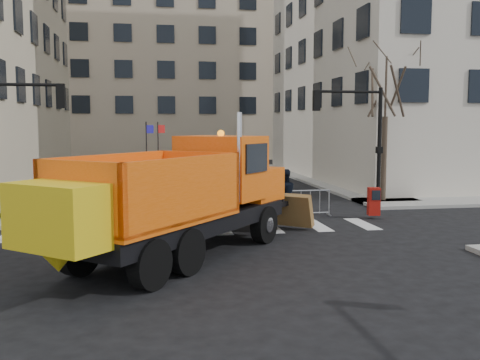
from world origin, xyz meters
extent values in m
plane|color=black|center=(0.00, 0.00, 0.00)|extent=(120.00, 120.00, 0.00)
cube|color=gray|center=(0.00, 8.50, 0.07)|extent=(64.00, 5.00, 0.15)
cube|color=#BFAA92|center=(0.00, 52.00, 12.00)|extent=(30.00, 18.00, 24.00)
cylinder|color=black|center=(8.50, 9.50, 2.70)|extent=(0.18, 0.18, 5.40)
cube|color=black|center=(-0.91, 1.50, 1.02)|extent=(6.84, 7.55, 0.48)
cylinder|color=black|center=(0.00, 4.37, 0.59)|extent=(1.04, 1.15, 1.18)
cylinder|color=black|center=(1.75, 2.93, 0.59)|extent=(1.04, 1.15, 1.18)
cylinder|color=black|center=(-2.67, 1.14, 0.59)|extent=(1.04, 1.15, 1.18)
cylinder|color=black|center=(-0.92, -0.30, 0.59)|extent=(1.04, 1.15, 1.18)
cylinder|color=black|center=(-3.56, 0.06, 0.59)|extent=(1.04, 1.15, 1.18)
cylinder|color=black|center=(-1.82, -1.38, 0.59)|extent=(1.04, 1.15, 1.18)
cube|color=#F35C0D|center=(1.29, 4.15, 1.78)|extent=(2.84, 2.77, 1.08)
cube|color=#F35C0D|center=(0.40, 3.07, 2.42)|extent=(3.00, 2.90, 1.94)
cylinder|color=silver|center=(0.75, 1.73, 2.80)|extent=(0.15, 0.15, 2.58)
cube|color=#F35C0D|center=(-1.86, 0.33, 2.15)|extent=(5.09, 5.36, 1.78)
cube|color=yellow|center=(-3.71, -1.91, 1.83)|extent=(2.34, 2.20, 1.40)
cube|color=brown|center=(2.45, 5.56, 0.70)|extent=(3.05, 2.67, 1.21)
imported|color=black|center=(2.26, 4.55, 0.81)|extent=(0.67, 0.53, 1.61)
imported|color=black|center=(3.35, 6.65, 1.01)|extent=(1.04, 0.84, 2.03)
imported|color=black|center=(2.34, 5.09, 0.89)|extent=(1.12, 0.92, 1.78)
cube|color=#9D130C|center=(6.98, 6.50, 0.70)|extent=(0.51, 0.47, 1.10)
camera|label=1|loc=(-1.78, -13.36, 3.72)|focal=40.00mm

